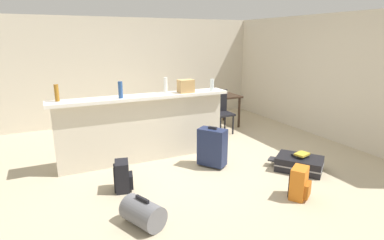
{
  "coord_description": "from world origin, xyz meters",
  "views": [
    {
      "loc": [
        -2.16,
        -4.54,
        2.04
      ],
      "look_at": [
        0.07,
        0.16,
        0.65
      ],
      "focal_mm": 29.11,
      "sensor_mm": 36.0,
      "label": 1
    }
  ],
  "objects_px": {
    "suitcase_flat_black": "(299,164)",
    "backpack_orange": "(300,184)",
    "bottle_clear": "(212,85)",
    "book_stack": "(301,155)",
    "suitcase_upright_navy": "(212,147)",
    "dining_table": "(214,99)",
    "dining_chair_near_partition": "(221,110)",
    "grocery_bag": "(186,86)",
    "bottle_amber": "(57,93)",
    "bottle_white": "(166,85)",
    "bottle_blue": "(120,90)",
    "duffel_bag_grey": "(143,213)",
    "backpack_black": "(123,177)"
  },
  "relations": [
    {
      "from": "bottle_amber",
      "to": "grocery_bag",
      "type": "height_order",
      "value": "bottle_amber"
    },
    {
      "from": "bottle_blue",
      "to": "duffel_bag_grey",
      "type": "relative_size",
      "value": 0.46
    },
    {
      "from": "dining_table",
      "to": "suitcase_upright_navy",
      "type": "distance_m",
      "value": 2.4
    },
    {
      "from": "dining_chair_near_partition",
      "to": "suitcase_upright_navy",
      "type": "height_order",
      "value": "dining_chair_near_partition"
    },
    {
      "from": "suitcase_flat_black",
      "to": "backpack_orange",
      "type": "distance_m",
      "value": 0.93
    },
    {
      "from": "bottle_clear",
      "to": "suitcase_flat_black",
      "type": "relative_size",
      "value": 0.24
    },
    {
      "from": "suitcase_upright_navy",
      "to": "book_stack",
      "type": "relative_size",
      "value": 2.58
    },
    {
      "from": "suitcase_upright_navy",
      "to": "bottle_white",
      "type": "bearing_deg",
      "value": 120.12
    },
    {
      "from": "duffel_bag_grey",
      "to": "book_stack",
      "type": "relative_size",
      "value": 2.16
    },
    {
      "from": "bottle_amber",
      "to": "bottle_blue",
      "type": "bearing_deg",
      "value": -9.72
    },
    {
      "from": "book_stack",
      "to": "backpack_orange",
      "type": "bearing_deg",
      "value": -134.86
    },
    {
      "from": "grocery_bag",
      "to": "dining_chair_near_partition",
      "type": "xyz_separation_m",
      "value": [
        1.25,
        0.9,
        -0.72
      ]
    },
    {
      "from": "bottle_blue",
      "to": "suitcase_flat_black",
      "type": "bearing_deg",
      "value": -29.43
    },
    {
      "from": "bottle_clear",
      "to": "grocery_bag",
      "type": "distance_m",
      "value": 0.49
    },
    {
      "from": "bottle_amber",
      "to": "bottle_clear",
      "type": "height_order",
      "value": "bottle_amber"
    },
    {
      "from": "bottle_blue",
      "to": "backpack_orange",
      "type": "relative_size",
      "value": 0.62
    },
    {
      "from": "bottle_blue",
      "to": "grocery_bag",
      "type": "distance_m",
      "value": 1.12
    },
    {
      "from": "dining_chair_near_partition",
      "to": "bottle_clear",
      "type": "bearing_deg",
      "value": -128.94
    },
    {
      "from": "backpack_orange",
      "to": "duffel_bag_grey",
      "type": "xyz_separation_m",
      "value": [
        -2.02,
        0.28,
        -0.05
      ]
    },
    {
      "from": "suitcase_flat_black",
      "to": "backpack_black",
      "type": "bearing_deg",
      "value": 168.75
    },
    {
      "from": "backpack_black",
      "to": "suitcase_upright_navy",
      "type": "xyz_separation_m",
      "value": [
        1.5,
        0.21,
        0.13
      ]
    },
    {
      "from": "bottle_amber",
      "to": "bottle_blue",
      "type": "relative_size",
      "value": 0.97
    },
    {
      "from": "bottle_amber",
      "to": "dining_chair_near_partition",
      "type": "height_order",
      "value": "bottle_amber"
    },
    {
      "from": "bottle_amber",
      "to": "dining_chair_near_partition",
      "type": "relative_size",
      "value": 0.27
    },
    {
      "from": "bottle_amber",
      "to": "bottle_blue",
      "type": "xyz_separation_m",
      "value": [
        0.9,
        -0.15,
        0.0
      ]
    },
    {
      "from": "suitcase_flat_black",
      "to": "suitcase_upright_navy",
      "type": "relative_size",
      "value": 1.29
    },
    {
      "from": "bottle_clear",
      "to": "suitcase_flat_black",
      "type": "distance_m",
      "value": 1.95
    },
    {
      "from": "bottle_white",
      "to": "dining_table",
      "type": "distance_m",
      "value": 2.16
    },
    {
      "from": "backpack_orange",
      "to": "dining_chair_near_partition",
      "type": "bearing_deg",
      "value": 79.21
    },
    {
      "from": "bottle_amber",
      "to": "suitcase_flat_black",
      "type": "distance_m",
      "value": 3.85
    },
    {
      "from": "duffel_bag_grey",
      "to": "backpack_black",
      "type": "xyz_separation_m",
      "value": [
        -0.01,
        0.92,
        0.05
      ]
    },
    {
      "from": "backpack_orange",
      "to": "bottle_amber",
      "type": "bearing_deg",
      "value": 140.93
    },
    {
      "from": "dining_table",
      "to": "backpack_black",
      "type": "height_order",
      "value": "dining_table"
    },
    {
      "from": "backpack_black",
      "to": "book_stack",
      "type": "relative_size",
      "value": 1.62
    },
    {
      "from": "suitcase_upright_navy",
      "to": "book_stack",
      "type": "height_order",
      "value": "suitcase_upright_navy"
    },
    {
      "from": "backpack_orange",
      "to": "bottle_clear",
      "type": "bearing_deg",
      "value": 95.51
    },
    {
      "from": "bottle_clear",
      "to": "duffel_bag_grey",
      "type": "relative_size",
      "value": 0.38
    },
    {
      "from": "grocery_bag",
      "to": "suitcase_flat_black",
      "type": "height_order",
      "value": "grocery_bag"
    },
    {
      "from": "bottle_amber",
      "to": "backpack_orange",
      "type": "height_order",
      "value": "bottle_amber"
    },
    {
      "from": "bottle_clear",
      "to": "backpack_black",
      "type": "height_order",
      "value": "bottle_clear"
    },
    {
      "from": "bottle_white",
      "to": "backpack_orange",
      "type": "height_order",
      "value": "bottle_white"
    },
    {
      "from": "backpack_orange",
      "to": "duffel_bag_grey",
      "type": "bearing_deg",
      "value": 172.19
    },
    {
      "from": "bottle_blue",
      "to": "duffel_bag_grey",
      "type": "distance_m",
      "value": 2.09
    },
    {
      "from": "backpack_orange",
      "to": "suitcase_upright_navy",
      "type": "bearing_deg",
      "value": 110.38
    },
    {
      "from": "bottle_amber",
      "to": "suitcase_upright_navy",
      "type": "xyz_separation_m",
      "value": [
        2.19,
        -0.8,
        -0.92
      ]
    },
    {
      "from": "bottle_clear",
      "to": "grocery_bag",
      "type": "relative_size",
      "value": 0.81
    },
    {
      "from": "bottle_clear",
      "to": "bottle_white",
      "type": "bearing_deg",
      "value": 166.81
    },
    {
      "from": "bottle_white",
      "to": "backpack_orange",
      "type": "xyz_separation_m",
      "value": [
        0.99,
        -2.22,
        -1.05
      ]
    },
    {
      "from": "duffel_bag_grey",
      "to": "book_stack",
      "type": "height_order",
      "value": "duffel_bag_grey"
    },
    {
      "from": "bottle_clear",
      "to": "book_stack",
      "type": "distance_m",
      "value": 1.88
    }
  ]
}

